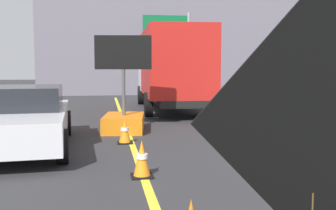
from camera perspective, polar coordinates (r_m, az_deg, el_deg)
lane_center_stripe at (r=5.62m, az=-2.55°, el=-13.20°), size 0.14×36.00×0.01m
roadwork_sign at (r=2.50m, az=20.53°, el=-2.63°), size 1.60×0.37×2.33m
arrow_board_trailer at (r=11.17m, az=-6.49°, el=-1.32°), size 1.60×1.92×2.70m
box_truck at (r=16.31m, az=0.50°, el=5.48°), size 2.74×7.78×3.28m
pickup_car at (r=9.26m, az=-20.67°, el=-1.71°), size 2.33×4.92×1.38m
highway_guide_sign at (r=22.99m, az=1.12°, el=9.58°), size 2.79×0.18×5.00m
far_building_block at (r=30.61m, az=0.16°, el=11.60°), size 18.49×9.61×10.06m
traffic_cone_mid_lane at (r=6.49m, az=-3.85°, el=-7.91°), size 0.36×0.36×0.61m
traffic_cone_far_lane at (r=9.34m, az=-6.35°, el=-3.85°), size 0.36×0.36×0.59m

